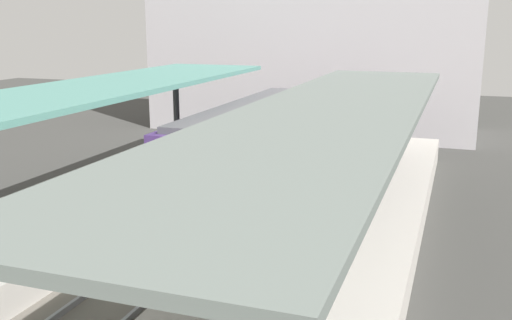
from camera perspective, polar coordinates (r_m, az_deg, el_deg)
name	(u,v)px	position (r m, az deg, el deg)	size (l,w,h in m)	color
ground_plane	(176,261)	(15.64, -7.87, -9.76)	(80.00, 80.00, 0.00)	#383835
platform_left	(54,226)	(17.44, -19.18, -6.17)	(4.40, 28.00, 1.00)	#ADA8A0
platform_right	(317,262)	(14.22, 6.04, -9.96)	(4.40, 28.00, 1.00)	#ADA8A0
track_ballast	(176,257)	(15.60, -7.89, -9.43)	(3.20, 28.00, 0.20)	#59544C
rail_near_side	(151,248)	(15.86, -10.25, -8.46)	(0.08, 28.00, 0.14)	slate
rail_far_side	(201,255)	(15.24, -5.46, -9.23)	(0.08, 28.00, 0.14)	slate
commuter_train	(256,148)	(20.69, -0.02, 1.16)	(2.78, 10.92, 3.10)	#472D6B
canopy_left	(76,94)	(17.72, -17.28, 6.24)	(4.18, 21.00, 3.21)	#333335
canopy_right	(334,110)	(14.58, 7.67, 4.87)	(4.18, 21.00, 3.10)	#333335
platform_bench	(246,250)	(12.30, -0.97, -8.84)	(1.40, 0.41, 0.86)	black
platform_sign	(291,178)	(13.37, 3.41, -1.78)	(0.90, 0.08, 2.21)	#262628
passenger_near_bench	(261,196)	(14.57, 0.47, -3.58)	(0.36, 0.36, 1.66)	#7A337A
station_building_backdrop	(314,33)	(33.71, 5.66, 12.30)	(18.00, 6.00, 11.00)	#B7B2B7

